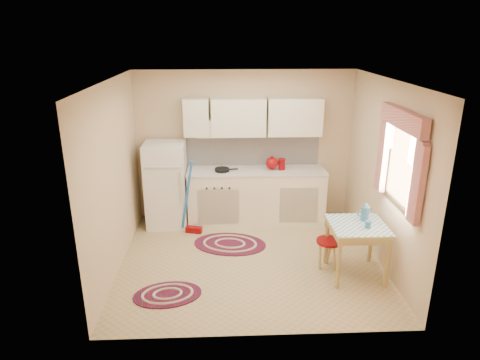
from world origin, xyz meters
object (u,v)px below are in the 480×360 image
(table, at_px, (356,250))
(stool, at_px, (328,254))
(fridge, at_px, (166,185))
(base_cabinets, at_px, (256,197))

(table, relative_size, stool, 1.71)
(fridge, distance_m, stool, 2.83)
(base_cabinets, xyz_separation_m, stool, (0.86, -1.56, -0.23))
(table, bearing_deg, stool, 151.22)
(base_cabinets, distance_m, stool, 1.80)
(base_cabinets, height_order, stool, base_cabinets)
(base_cabinets, xyz_separation_m, table, (1.18, -1.74, -0.08))
(fridge, height_order, base_cabinets, fridge)
(fridge, relative_size, stool, 3.33)
(fridge, bearing_deg, stool, -32.92)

